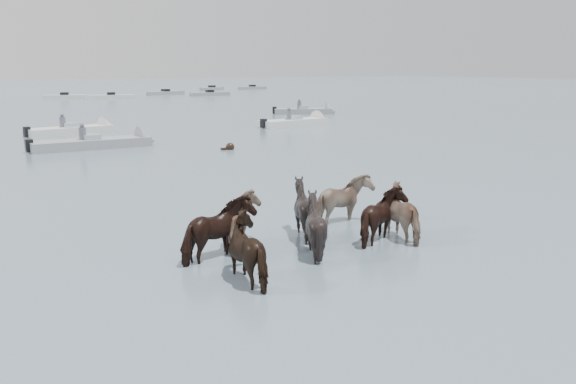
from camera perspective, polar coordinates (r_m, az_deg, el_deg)
ground at (r=12.41m, az=6.24°, el=-7.65°), size 400.00×400.00×0.00m
pony_herd at (r=14.07m, az=2.19°, el=-2.97°), size 6.45×3.87×1.59m
swimming_pony at (r=30.80m, az=-5.56°, el=4.21°), size 0.72×0.44×0.44m
motorboat_b at (r=32.89m, az=-16.70°, el=4.46°), size 6.59×1.82×1.92m
motorboat_c at (r=40.13m, az=-18.86°, el=5.56°), size 5.88×2.37×1.92m
motorboat_d at (r=43.53m, az=1.32°, el=6.61°), size 6.15×2.27×1.92m
motorboat_e at (r=54.31m, az=2.24°, el=7.63°), size 5.63×4.03×1.92m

